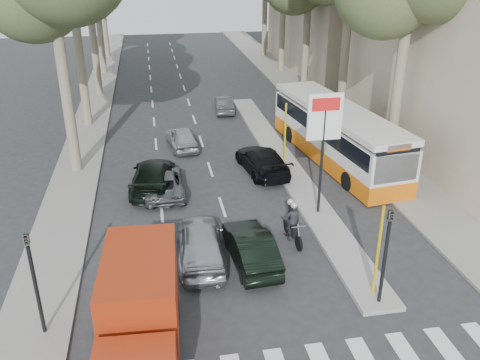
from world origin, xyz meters
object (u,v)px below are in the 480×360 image
Objects in this scene: city_bus at (336,132)px; motorcycle at (291,221)px; red_truck at (140,310)px; dark_hatchback at (251,247)px; silver_hatchback at (200,243)px.

motorcycle is at bearing -128.18° from city_bus.
city_bus reaches higher than motorcycle.
red_truck is at bearing -136.00° from city_bus.
dark_hatchback is 11.53m from city_bus.
silver_hatchback is 0.80× the size of red_truck.
city_bus reaches higher than red_truck.
silver_hatchback is at bearing -170.05° from motorcycle.
dark_hatchback is at bearing -133.00° from city_bus.
red_truck is at bearing 66.78° from silver_hatchback.
city_bus is at bearing 54.55° from red_truck.
silver_hatchback is 12.34m from city_bus.
motorcycle is (-4.72, -7.89, -0.83)m from city_bus.
dark_hatchback is 0.34× the size of city_bus.
city_bus is (6.70, 9.33, 0.97)m from dark_hatchback.
red_truck is (-2.19, -4.59, 0.79)m from silver_hatchback.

